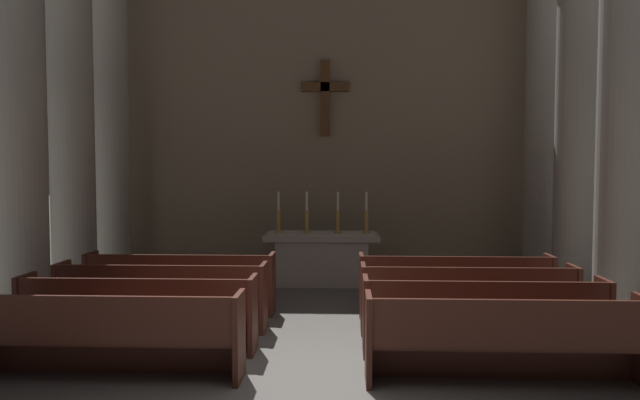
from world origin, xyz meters
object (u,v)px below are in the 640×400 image
pew_left_row_2 (138,313)px  column_left_fourth (110,133)px  pew_right_row_2 (484,317)px  candlestick_outer_right (366,219)px  column_left_second (19,121)px  candlestick_inner_left (307,219)px  pew_right_row_3 (468,299)px  pew_left_row_1 (107,335)px  pew_right_row_4 (455,285)px  column_right_second (626,119)px  pew_left_row_4 (181,283)px  column_left_third (72,128)px  pew_right_row_1 (505,340)px  column_right_fourth (545,132)px  column_right_third (578,127)px  candlestick_outer_left (279,219)px  pew_left_row_3 (162,297)px  candlestick_inner_right (338,219)px  altar (322,257)px

pew_left_row_2 → column_left_fourth: column_left_fourth is taller
pew_right_row_2 → candlestick_outer_right: (-1.27, 4.33, 0.79)m
column_left_second → candlestick_inner_left: column_left_second is taller
pew_right_row_3 → column_left_second: (-6.64, 0.77, 2.51)m
candlestick_inner_left → pew_left_row_1: bearing=-109.0°
pew_right_row_4 → column_left_fourth: column_left_fourth is taller
column_left_second → column_right_second: bearing=0.0°
pew_right_row_2 → candlestick_inner_left: candlestick_inner_left is taller
pew_left_row_4 → column_left_third: (-2.40, 1.58, 2.51)m
pew_right_row_1 → candlestick_outer_right: bearing=103.5°
pew_left_row_1 → pew_right_row_1: bearing=0.0°
column_left_third → column_right_fourth: size_ratio=1.00×
pew_left_row_2 → column_left_third: column_left_third is taller
pew_left_row_1 → pew_right_row_3: bearing=24.5°
pew_right_row_3 → candlestick_outer_right: bearing=110.7°
pew_left_row_2 → pew_right_row_3: bearing=12.9°
pew_left_row_4 → pew_right_row_4: same height
pew_left_row_2 → column_left_third: bearing=124.3°
column_right_third → candlestick_outer_left: bearing=171.4°
pew_left_row_2 → pew_right_row_3: 4.35m
pew_left_row_2 → pew_left_row_4: same height
pew_left_row_2 → pew_right_row_2: bearing=0.0°
pew_left_row_3 → column_left_second: (-2.40, 0.77, 2.51)m
column_left_fourth → candlestick_inner_left: column_left_fourth is taller
pew_left_row_3 → column_left_fourth: (-2.40, 4.33, 2.51)m
pew_right_row_3 → column_left_fourth: (-6.64, 4.33, 2.51)m
pew_left_row_3 → column_right_second: 7.14m
pew_right_row_4 → candlestick_inner_right: size_ratio=3.67×
column_left_fourth → pew_right_row_1: bearing=-43.3°
pew_left_row_4 → column_right_third: bearing=13.4°
pew_left_row_4 → candlestick_outer_left: size_ratio=3.67×
column_right_fourth → candlestick_outer_left: (-5.37, -0.97, -1.72)m
column_right_fourth → column_left_fourth: bearing=180.0°
pew_left_row_1 → pew_right_row_1: size_ratio=1.00×
pew_left_row_1 → column_right_fourth: size_ratio=0.48×
column_right_third → candlestick_inner_right: (-4.22, 0.81, -1.72)m
column_left_third → candlestick_inner_left: 4.63m
pew_right_row_4 → column_right_fourth: column_right_fourth is taller
pew_right_row_3 → pew_right_row_2: bearing=-90.0°
altar → pew_left_row_4: bearing=-131.6°
altar → candlestick_outer_right: size_ratio=2.76×
pew_right_row_4 → column_right_second: bearing=-4.7°
pew_right_row_2 → pew_right_row_4: bearing=90.0°
pew_right_row_2 → column_right_second: bearing=35.9°
column_left_second → pew_left_row_2: bearing=-35.9°
pew_left_row_3 → candlestick_inner_right: bearing=54.2°
pew_right_row_2 → column_left_second: 7.31m
pew_right_row_3 → column_left_fourth: size_ratio=0.48×
pew_left_row_4 → candlestick_outer_right: size_ratio=3.67×
column_right_second → column_left_third: 9.22m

